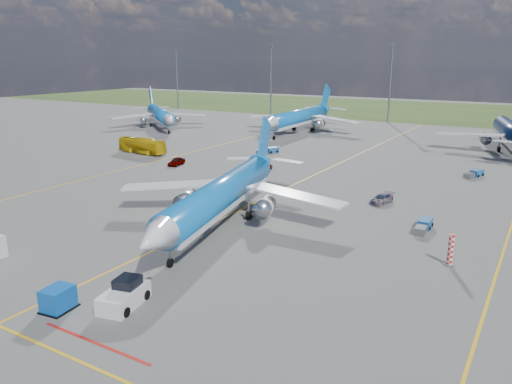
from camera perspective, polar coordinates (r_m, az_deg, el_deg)
The scene contains 18 objects.
ground at distance 53.40m, azimuth -9.19°, elevation -5.48°, with size 400.00×400.00×0.00m, color #545452.
grass_strip at distance 191.72m, azimuth 21.14°, elevation 8.53°, with size 400.00×80.00×0.01m, color #2D4719.
taxiway_lines at distance 75.59m, azimuth 4.44°, elevation 0.82°, with size 60.25×160.00×0.02m.
floodlight_masts at distance 149.84m, azimuth 22.63°, elevation 11.66°, with size 202.20×0.50×22.70m.
warning_post at distance 49.52m, azimuth 21.37°, elevation -6.18°, with size 0.50×0.50×3.00m, color red.
bg_jet_nw at distance 141.35m, azimuth -10.83°, elevation 7.27°, with size 28.75×37.74×9.88m, color blue, non-canonical shape.
bg_jet_nnw at distance 130.14m, azimuth 4.91°, elevation 6.83°, with size 32.23×42.30×11.08m, color blue, non-canonical shape.
bg_jet_n at distance 116.75m, azimuth 27.02°, elevation 4.29°, with size 31.16×40.90×10.71m, color #081943, non-canonical shape.
main_airliner at distance 58.05m, azimuth -3.88°, elevation -3.61°, with size 29.89×39.23×10.28m, color blue, non-canonical shape.
pushback_tug at distance 40.66m, azimuth -14.78°, elevation -11.31°, with size 3.20×6.29×2.09m.
uld_container at distance 41.52m, azimuth -21.70°, elevation -11.28°, with size 1.78×2.23×1.78m, color #0C50AF.
apron_bus at distance 102.91m, azimuth -12.89°, elevation 5.19°, with size 2.63×11.23×3.13m, color gold.
service_car_a at distance 90.20m, azimuth -9.08°, elevation 3.47°, with size 1.65×4.10×1.40m, color #999999.
service_car_b at distance 86.70m, azimuth 0.73°, elevation 3.12°, with size 2.00×4.34×1.21m, color #999999.
service_car_c at distance 67.89m, azimuth 14.19°, elevation -0.75°, with size 1.66×4.09×1.19m, color #999999.
baggage_tug_w at distance 58.77m, azimuth 18.60°, elevation -3.67°, with size 1.38×4.57×1.02m.
baggage_tug_c at distance 100.82m, azimuth 1.44°, elevation 4.76°, with size 3.11×4.88×1.07m.
baggage_tug_e at distance 87.85m, azimuth 23.67°, elevation 1.91°, with size 2.65×4.59×1.00m.
Camera 1 is at (32.57, -38.01, 18.58)m, focal length 35.00 mm.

